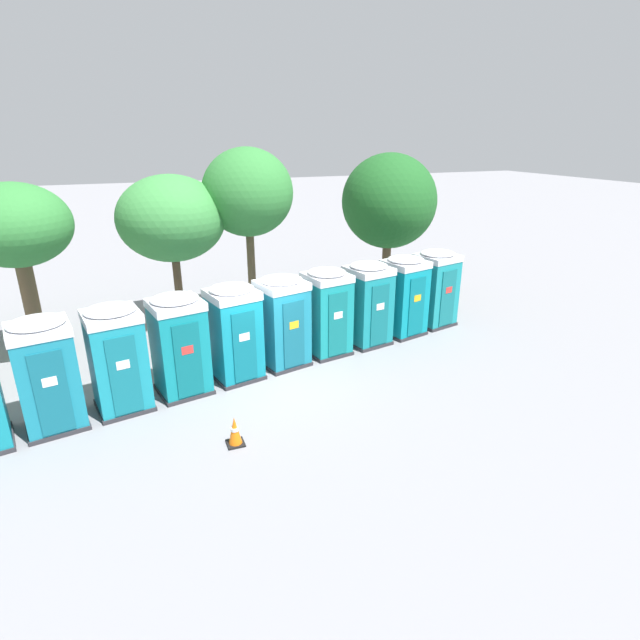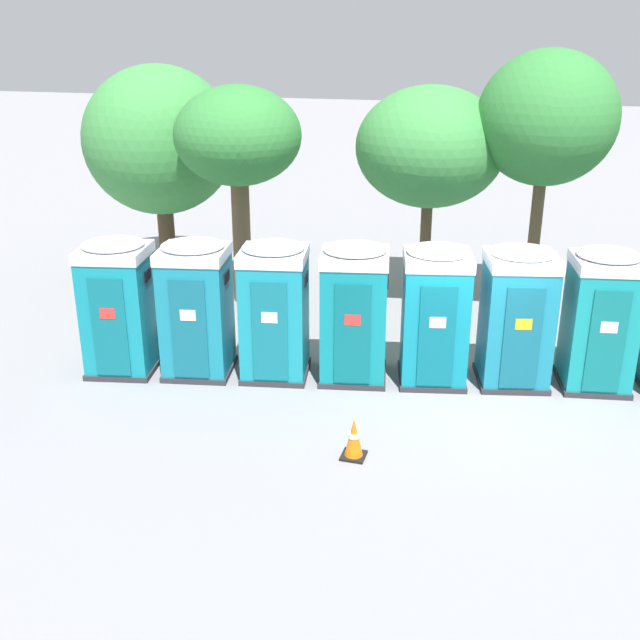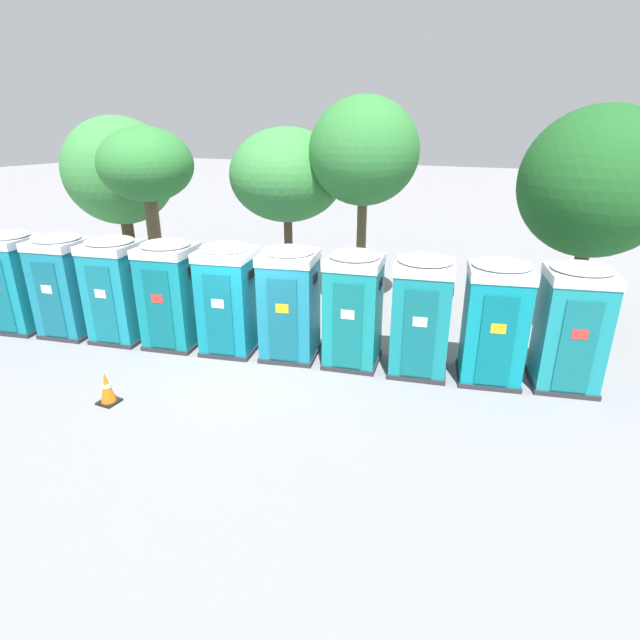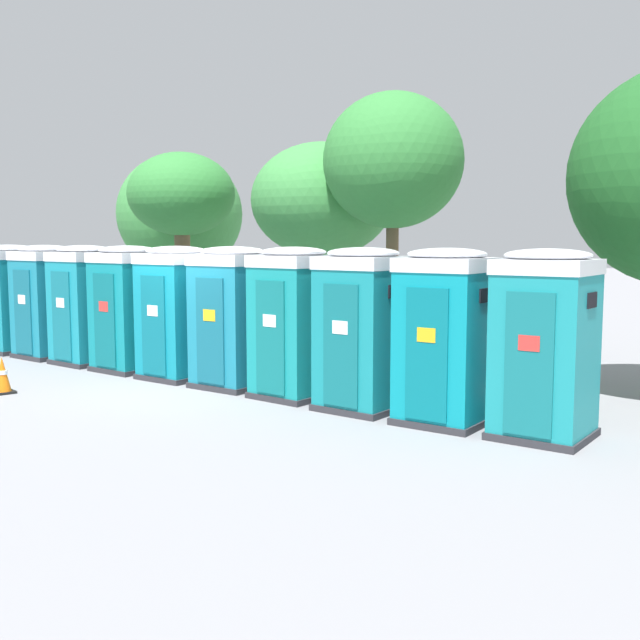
{
  "view_description": "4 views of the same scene",
  "coord_description": "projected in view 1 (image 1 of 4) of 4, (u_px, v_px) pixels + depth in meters",
  "views": [
    {
      "loc": [
        -3.1,
        -11.68,
        6.1
      ],
      "look_at": [
        1.8,
        0.75,
        1.07
      ],
      "focal_mm": 28.0,
      "sensor_mm": 36.0,
      "label": 1
    },
    {
      "loc": [
        0.78,
        -12.33,
        5.97
      ],
      "look_at": [
        -2.8,
        -0.19,
        1.1
      ],
      "focal_mm": 42.0,
      "sensor_mm": 36.0,
      "label": 2
    },
    {
      "loc": [
        5.69,
        -8.59,
        4.94
      ],
      "look_at": [
        1.32,
        0.65,
        0.94
      ],
      "focal_mm": 28.0,
      "sensor_mm": 36.0,
      "label": 3
    },
    {
      "loc": [
        11.74,
        -7.04,
        2.65
      ],
      "look_at": [
        2.6,
        0.92,
        1.35
      ],
      "focal_mm": 42.0,
      "sensor_mm": 36.0,
      "label": 4
    }
  ],
  "objects": [
    {
      "name": "street_tree_2",
      "position": [
        389.0,
        202.0,
        18.92
      ],
      "size": [
        3.59,
        3.59,
        5.44
      ],
      "color": "brown",
      "rests_on": "ground"
    },
    {
      "name": "portapotty_5",
      "position": [
        283.0,
        321.0,
        13.62
      ],
      "size": [
        1.46,
        1.45,
        2.54
      ],
      "color": "#2D2D33",
      "rests_on": "ground"
    },
    {
      "name": "portapotty_7",
      "position": [
        368.0,
        303.0,
        15.03
      ],
      "size": [
        1.41,
        1.41,
        2.54
      ],
      "color": "#2D2D33",
      "rests_on": "ground"
    },
    {
      "name": "street_tree_0",
      "position": [
        171.0,
        219.0,
        15.64
      ],
      "size": [
        3.35,
        3.35,
        4.93
      ],
      "color": "brown",
      "rests_on": "ground"
    },
    {
      "name": "portapotty_4",
      "position": [
        234.0,
        332.0,
        12.86
      ],
      "size": [
        1.43,
        1.43,
        2.54
      ],
      "color": "#2D2D33",
      "rests_on": "ground"
    },
    {
      "name": "street_tree_1",
      "position": [
        15.0,
        228.0,
        12.97
      ],
      "size": [
        2.83,
        2.83,
        4.95
      ],
      "color": "brown",
      "rests_on": "ground"
    },
    {
      "name": "portapotty_2",
      "position": [
        118.0,
        358.0,
        11.37
      ],
      "size": [
        1.41,
        1.4,
        2.54
      ],
      "color": "#2D2D33",
      "rests_on": "ground"
    },
    {
      "name": "ground_plane",
      "position": [
        268.0,
        375.0,
        13.38
      ],
      "size": [
        120.0,
        120.0,
        0.0
      ],
      "primitive_type": "plane",
      "color": "gray"
    },
    {
      "name": "portapotty_3",
      "position": [
        180.0,
        344.0,
        12.12
      ],
      "size": [
        1.43,
        1.42,
        2.54
      ],
      "color": "#2D2D33",
      "rests_on": "ground"
    },
    {
      "name": "portapotty_6",
      "position": [
        327.0,
        311.0,
        14.34
      ],
      "size": [
        1.36,
        1.38,
        2.54
      ],
      "color": "#2D2D33",
      "rests_on": "ground"
    },
    {
      "name": "portapotty_9",
      "position": [
        435.0,
        288.0,
        16.55
      ],
      "size": [
        1.46,
        1.44,
        2.54
      ],
      "color": "#2D2D33",
      "rests_on": "ground"
    },
    {
      "name": "portapotty_1",
      "position": [
        47.0,
        374.0,
        10.63
      ],
      "size": [
        1.43,
        1.41,
        2.54
      ],
      "color": "#2D2D33",
      "rests_on": "ground"
    },
    {
      "name": "street_tree_4",
      "position": [
        248.0,
        193.0,
        16.09
      ],
      "size": [
        2.94,
        2.94,
        5.71
      ],
      "color": "brown",
      "rests_on": "ground"
    },
    {
      "name": "traffic_cone",
      "position": [
        235.0,
        431.0,
        10.31
      ],
      "size": [
        0.36,
        0.36,
        0.64
      ],
      "color": "black",
      "rests_on": "ground"
    },
    {
      "name": "portapotty_8",
      "position": [
        404.0,
        295.0,
        15.76
      ],
      "size": [
        1.46,
        1.45,
        2.54
      ],
      "color": "#2D2D33",
      "rests_on": "ground"
    }
  ]
}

